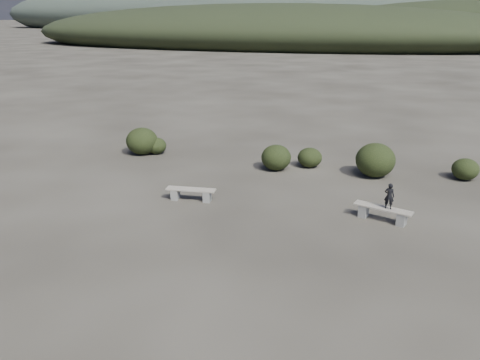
% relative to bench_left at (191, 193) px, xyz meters
% --- Properties ---
extents(ground, '(1200.00, 1200.00, 0.00)m').
position_rel_bench_left_xyz_m(ground, '(2.44, -3.84, -0.27)').
color(ground, '#2B2721').
rests_on(ground, ground).
extents(bench_left, '(1.79, 0.62, 0.44)m').
position_rel_bench_left_xyz_m(bench_left, '(0.00, 0.00, 0.00)').
color(bench_left, gray).
rests_on(bench_left, ground).
extents(bench_right, '(1.87, 0.85, 0.46)m').
position_rel_bench_left_xyz_m(bench_right, '(6.51, 0.36, 0.01)').
color(bench_right, gray).
rests_on(bench_right, ground).
extents(seated_person, '(0.32, 0.22, 0.84)m').
position_rel_bench_left_xyz_m(seated_person, '(6.66, 0.32, 0.61)').
color(seated_person, black).
rests_on(seated_person, bench_right).
extents(shrub_a, '(0.94, 0.94, 0.77)m').
position_rel_bench_left_xyz_m(shrub_a, '(-4.03, 4.95, 0.12)').
color(shrub_a, black).
rests_on(shrub_a, ground).
extents(shrub_b, '(1.26, 1.26, 1.08)m').
position_rel_bench_left_xyz_m(shrub_b, '(1.97, 4.37, 0.27)').
color(shrub_b, black).
rests_on(shrub_b, ground).
extents(shrub_c, '(1.05, 1.05, 0.84)m').
position_rel_bench_left_xyz_m(shrub_c, '(3.25, 5.23, 0.15)').
color(shrub_c, black).
rests_on(shrub_c, ground).
extents(shrub_d, '(1.58, 1.58, 1.38)m').
position_rel_bench_left_xyz_m(shrub_d, '(5.99, 4.82, 0.42)').
color(shrub_d, black).
rests_on(shrub_d, ground).
extents(shrub_e, '(1.04, 1.04, 0.86)m').
position_rel_bench_left_xyz_m(shrub_e, '(9.44, 5.57, 0.17)').
color(shrub_e, black).
rests_on(shrub_e, ground).
extents(shrub_f, '(1.49, 1.49, 1.26)m').
position_rel_bench_left_xyz_m(shrub_f, '(-4.64, 4.69, 0.36)').
color(shrub_f, black).
rests_on(shrub_f, ground).
extents(mountain_ridges, '(500.00, 400.00, 56.00)m').
position_rel_bench_left_xyz_m(mountain_ridges, '(-5.04, 335.22, 10.57)').
color(mountain_ridges, black).
rests_on(mountain_ridges, ground).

